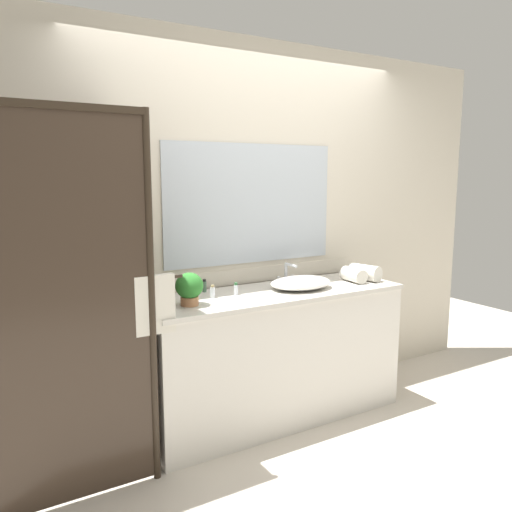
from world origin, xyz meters
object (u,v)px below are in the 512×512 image
Objects in this scene: amenity_bottle_body_wash at (236,289)px; rolled_towel_middle at (353,275)px; faucet at (287,277)px; rolled_towel_near_edge at (364,272)px; potted_plant at (189,288)px; amenity_bottle_lotion at (213,292)px; sink_basin at (301,283)px; amenity_bottle_conditioner at (204,286)px.

rolled_towel_middle reaches higher than amenity_bottle_body_wash.
faucet reaches higher than rolled_towel_middle.
faucet reaches higher than amenity_bottle_body_wash.
faucet is 0.60m from rolled_towel_near_edge.
rolled_towel_near_edge is at bearing -3.97° from amenity_bottle_body_wash.
potted_plant is 0.84× the size of rolled_towel_near_edge.
rolled_towel_near_edge is at bearing -17.73° from faucet.
amenity_bottle_body_wash is 0.17m from amenity_bottle_lotion.
amenity_bottle_body_wash is (-0.47, 0.06, -0.00)m from sink_basin.
amenity_bottle_lotion is at bearing 176.02° from rolled_towel_middle.
rolled_towel_near_edge is (0.57, -0.18, 0.01)m from faucet.
amenity_bottle_conditioner is 1.10m from rolled_towel_middle.
potted_plant reaches higher than amenity_bottle_conditioner.
rolled_towel_near_edge is at bearing -3.43° from amenity_bottle_lotion.
faucet is at bearing 13.84° from potted_plant.
rolled_towel_middle is (1.30, 0.02, -0.06)m from potted_plant.
amenity_bottle_conditioner is (-0.14, 0.18, 0.00)m from amenity_bottle_body_wash.
amenity_bottle_body_wash is 0.98× the size of amenity_bottle_lotion.
potted_plant reaches higher than sink_basin.
amenity_bottle_lotion reaches higher than amenity_bottle_body_wash.
potted_plant is 0.23m from amenity_bottle_lotion.
amenity_bottle_conditioner is at bearing 166.47° from rolled_towel_middle.
sink_basin is 5.50× the size of amenity_bottle_body_wash.
faucet is at bearing 157.95° from rolled_towel_middle.
sink_basin is 0.47m from amenity_bottle_body_wash.
amenity_bottle_body_wash is (-0.47, -0.11, -0.01)m from faucet.
sink_basin is 0.46m from rolled_towel_middle.
rolled_towel_middle is (1.07, -0.26, 0.01)m from amenity_bottle_conditioner.
potted_plant is 1.41m from rolled_towel_near_edge.
amenity_bottle_body_wash is at bearing 175.32° from rolled_towel_middle.
potted_plant is 0.36m from amenity_bottle_conditioner.
faucet reaches higher than amenity_bottle_conditioner.
rolled_towel_near_edge reaches higher than amenity_bottle_lotion.
potted_plant is 2.32× the size of amenity_bottle_conditioner.
rolled_towel_near_edge is (0.57, -0.01, 0.02)m from sink_basin.
sink_basin is at bearing -7.49° from amenity_bottle_body_wash.
sink_basin is 2.18× the size of rolled_towel_middle.
rolled_towel_middle is (0.93, -0.08, 0.01)m from amenity_bottle_body_wash.
rolled_towel_middle reaches higher than sink_basin.
potted_plant is (-0.84, -0.21, 0.06)m from faucet.
rolled_towel_near_edge reaches higher than rolled_towel_middle.
amenity_bottle_lotion is at bearing 25.98° from potted_plant.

